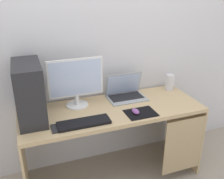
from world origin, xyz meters
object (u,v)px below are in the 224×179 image
at_px(laptop, 126,93).
at_px(cell_phone, 56,129).
at_px(speaker, 170,82).
at_px(keyboard, 84,123).
at_px(mouse_left, 136,111).
at_px(pc_tower, 29,92).
at_px(monitor, 76,82).

xyz_separation_m(laptop, cell_phone, (-0.73, -0.36, -0.04)).
xyz_separation_m(speaker, keyboard, (-1.01, -0.38, -0.07)).
bearing_deg(keyboard, mouse_left, 2.50).
xyz_separation_m(mouse_left, cell_phone, (-0.68, -0.02, -0.02)).
bearing_deg(pc_tower, speaker, 6.24).
relative_size(monitor, laptop, 1.35).
bearing_deg(mouse_left, monitor, 144.02).
bearing_deg(laptop, mouse_left, -98.14).
distance_m(speaker, keyboard, 1.08).
bearing_deg(pc_tower, keyboard, -31.86).
bearing_deg(laptop, cell_phone, -153.97).
relative_size(laptop, cell_phone, 2.76).
height_order(pc_tower, speaker, pc_tower).
relative_size(monitor, cell_phone, 3.73).
relative_size(speaker, keyboard, 0.39).
relative_size(pc_tower, keyboard, 1.13).
xyz_separation_m(speaker, mouse_left, (-0.55, -0.36, -0.06)).
height_order(laptop, cell_phone, laptop).
relative_size(monitor, speaker, 2.97).
height_order(laptop, speaker, laptop).
bearing_deg(cell_phone, pc_tower, 123.36).
relative_size(pc_tower, mouse_left, 4.94).
bearing_deg(monitor, pc_tower, -165.43).
xyz_separation_m(laptop, keyboard, (-0.51, -0.36, -0.03)).
relative_size(speaker, mouse_left, 1.70).
bearing_deg(laptop, keyboard, -144.84).
height_order(laptop, keyboard, laptop).
distance_m(pc_tower, monitor, 0.41).
distance_m(pc_tower, keyboard, 0.49).
bearing_deg(speaker, monitor, -177.20).
distance_m(pc_tower, speaker, 1.40).
height_order(pc_tower, monitor, pc_tower).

